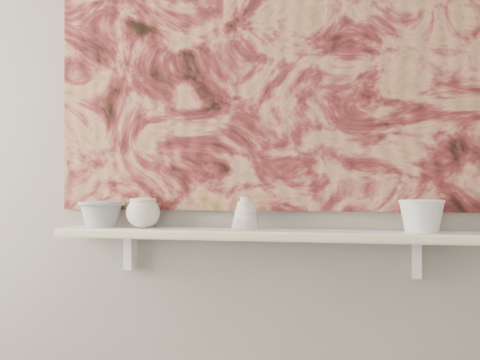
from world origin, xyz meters
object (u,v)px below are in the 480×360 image
(painting, at_px, (267,49))
(cup_cream, at_px, (143,213))
(shelf, at_px, (263,235))
(bowl_white, at_px, (422,216))
(bowl_grey, at_px, (101,214))
(bell_vessel, at_px, (246,213))

(painting, xyz_separation_m, cup_cream, (-0.42, -0.08, -0.56))
(shelf, height_order, bowl_white, bowl_white)
(cup_cream, distance_m, bowl_white, 0.92)
(bowl_grey, height_order, bell_vessel, bell_vessel)
(shelf, relative_size, cup_cream, 12.09)
(bowl_grey, height_order, cup_cream, cup_cream)
(painting, relative_size, bell_vessel, 13.74)
(shelf, bearing_deg, bowl_white, 0.00)
(cup_cream, height_order, bell_vessel, bell_vessel)
(shelf, xyz_separation_m, painting, (0.00, 0.08, 0.62))
(painting, xyz_separation_m, bell_vessel, (-0.06, -0.08, -0.56))
(bowl_grey, bearing_deg, bowl_white, 0.00)
(shelf, bearing_deg, cup_cream, 180.00)
(cup_cream, relative_size, bowl_white, 0.81)
(bell_vessel, relative_size, bowl_white, 0.77)
(cup_cream, bearing_deg, bowl_white, 0.00)
(bowl_grey, xyz_separation_m, cup_cream, (0.15, 0.00, 0.01))
(bowl_grey, xyz_separation_m, bowl_white, (1.08, 0.00, 0.00))
(shelf, bearing_deg, painting, 90.00)
(bowl_grey, height_order, bowl_white, bowl_white)
(painting, height_order, bell_vessel, painting)
(shelf, height_order, bell_vessel, bell_vessel)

